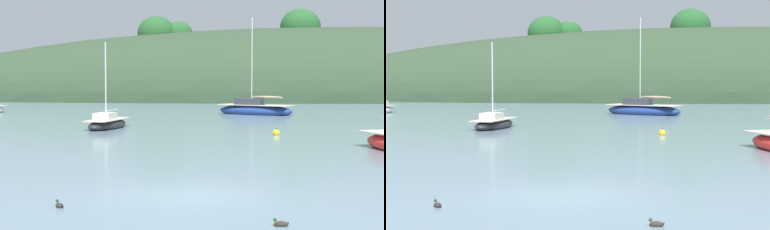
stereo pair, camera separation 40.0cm
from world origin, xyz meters
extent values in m
plane|color=slate|center=(0.00, 0.00, 0.00)|extent=(400.00, 400.00, 0.00)
ellipsoid|color=#2D422B|center=(25.00, 82.19, 0.00)|extent=(150.00, 36.00, 23.66)
ellipsoid|color=#235628|center=(17.08, 81.63, 11.80)|extent=(6.61, 6.01, 6.01)
ellipsoid|color=#235628|center=(-2.86, 82.02, 10.64)|extent=(4.77, 4.34, 4.34)
ellipsoid|color=#235628|center=(-6.47, 81.46, 10.81)|extent=(6.17, 5.61, 5.61)
ellipsoid|color=#232328|center=(-5.98, 24.25, 0.23)|extent=(3.02, 5.61, 0.85)
cube|color=beige|center=(-5.98, 24.25, 0.62)|extent=(2.78, 5.16, 0.06)
cube|color=silver|center=(-6.08, 23.83, 0.87)|extent=(1.55, 1.94, 0.50)
cylinder|color=silver|center=(-6.04, 23.99, 3.32)|extent=(0.09, 0.09, 5.40)
cylinder|color=silver|center=(-5.78, 25.08, 1.24)|extent=(0.59, 2.20, 0.07)
ellipsoid|color=navy|center=(5.92, 40.55, 0.34)|extent=(7.98, 6.53, 1.25)
cube|color=beige|center=(5.92, 40.55, 0.91)|extent=(7.34, 6.01, 0.06)
cube|color=#333842|center=(5.39, 40.90, 1.22)|extent=(3.04, 2.82, 0.64)
cylinder|color=silver|center=(5.59, 40.77, 5.13)|extent=(0.09, 0.09, 8.46)
cylinder|color=silver|center=(6.96, 39.86, 1.66)|extent=(2.77, 1.87, 0.07)
ellipsoid|color=tan|center=(6.96, 39.86, 1.71)|extent=(2.74, 1.91, 0.20)
sphere|color=yellow|center=(-6.62, 32.07, 0.12)|extent=(0.44, 0.44, 0.44)
cylinder|color=black|center=(-6.62, 32.07, 0.39)|extent=(0.04, 0.04, 0.10)
sphere|color=yellow|center=(5.25, 19.45, 0.12)|extent=(0.44, 0.44, 0.44)
cylinder|color=black|center=(5.25, 19.45, 0.39)|extent=(0.04, 0.04, 0.10)
ellipsoid|color=#2D2823|center=(2.37, -3.70, 0.04)|extent=(0.35, 0.20, 0.16)
sphere|color=#1E4723|center=(2.23, -3.69, 0.16)|extent=(0.09, 0.09, 0.09)
cone|color=gold|center=(2.16, -3.69, 0.15)|extent=(0.05, 0.04, 0.04)
cone|color=#2D2823|center=(2.52, -3.71, 0.08)|extent=(0.08, 0.07, 0.08)
ellipsoid|color=#2D2823|center=(-3.40, -1.66, 0.04)|extent=(0.35, 0.38, 0.16)
sphere|color=#1E4723|center=(-3.49, -1.54, 0.16)|extent=(0.09, 0.09, 0.09)
cone|color=gold|center=(-3.53, -1.49, 0.15)|extent=(0.06, 0.06, 0.04)
cone|color=#2D2823|center=(-3.31, -1.78, 0.08)|extent=(0.10, 0.10, 0.08)
camera|label=1|loc=(0.39, -17.95, 3.54)|focal=56.60mm
camera|label=2|loc=(0.79, -17.95, 3.54)|focal=56.60mm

